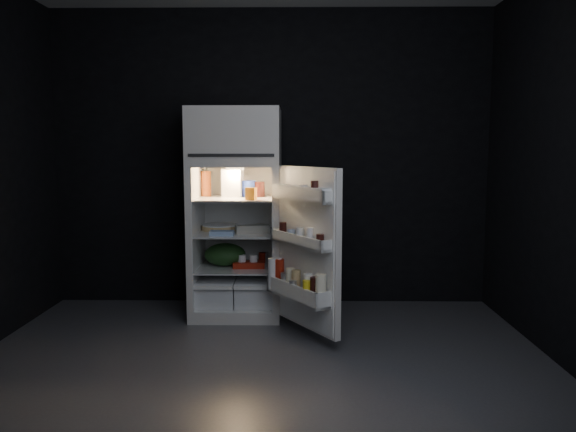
{
  "coord_description": "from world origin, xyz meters",
  "views": [
    {
      "loc": [
        0.23,
        -3.51,
        1.45
      ],
      "look_at": [
        0.17,
        1.0,
        0.9
      ],
      "focal_mm": 35.0,
      "sensor_mm": 36.0,
      "label": 1
    }
  ],
  "objects_px": {
    "fridge_door": "(304,251)",
    "egg_carton": "(253,229)",
    "milk_jug": "(233,183)",
    "refrigerator": "(237,205)",
    "yogurt_tray": "(249,265)"
  },
  "relations": [
    {
      "from": "milk_jug",
      "to": "refrigerator",
      "type": "bearing_deg",
      "value": -18.8
    },
    {
      "from": "refrigerator",
      "to": "egg_carton",
      "type": "distance_m",
      "value": 0.27
    },
    {
      "from": "fridge_door",
      "to": "egg_carton",
      "type": "distance_m",
      "value": 0.73
    },
    {
      "from": "refrigerator",
      "to": "yogurt_tray",
      "type": "distance_m",
      "value": 0.53
    },
    {
      "from": "refrigerator",
      "to": "egg_carton",
      "type": "height_order",
      "value": "refrigerator"
    },
    {
      "from": "fridge_door",
      "to": "egg_carton",
      "type": "xyz_separation_m",
      "value": [
        -0.43,
        0.58,
        0.08
      ]
    },
    {
      "from": "yogurt_tray",
      "to": "fridge_door",
      "type": "bearing_deg",
      "value": -55.26
    },
    {
      "from": "fridge_door",
      "to": "milk_jug",
      "type": "height_order",
      "value": "fridge_door"
    },
    {
      "from": "fridge_door",
      "to": "milk_jug",
      "type": "distance_m",
      "value": 1.04
    },
    {
      "from": "refrigerator",
      "to": "fridge_door",
      "type": "bearing_deg",
      "value": -50.13
    },
    {
      "from": "refrigerator",
      "to": "fridge_door",
      "type": "height_order",
      "value": "refrigerator"
    },
    {
      "from": "egg_carton",
      "to": "yogurt_tray",
      "type": "relative_size",
      "value": 1.06
    },
    {
      "from": "fridge_door",
      "to": "yogurt_tray",
      "type": "distance_m",
      "value": 0.79
    },
    {
      "from": "fridge_door",
      "to": "milk_jug",
      "type": "relative_size",
      "value": 5.08
    },
    {
      "from": "milk_jug",
      "to": "fridge_door",
      "type": "bearing_deg",
      "value": -43.37
    }
  ]
}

